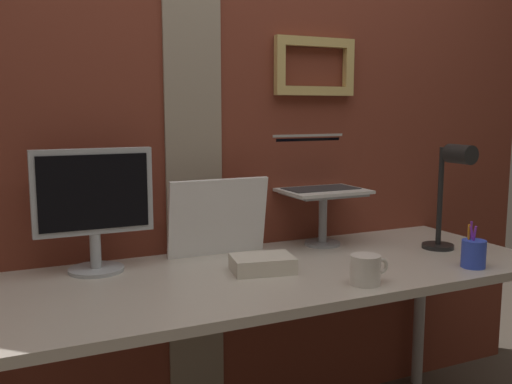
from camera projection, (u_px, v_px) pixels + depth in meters
brick_wall_back at (219, 87)px, 2.16m from camera, size 3.01×0.16×2.67m
desk at (269, 290)px, 1.89m from camera, size 1.94×0.71×0.72m
monitor at (93, 200)px, 1.84m from camera, size 0.38×0.18×0.40m
laptop_stand at (323, 210)px, 2.22m from camera, size 0.28×0.22×0.21m
laptop at (314, 176)px, 2.27m from camera, size 0.32×0.30×0.22m
whiteboard_panel at (218, 217)px, 2.06m from camera, size 0.37×0.06×0.28m
desk_lamp at (451, 185)px, 2.10m from camera, size 0.12×0.20×0.40m
pen_cup at (473, 253)px, 1.92m from camera, size 0.08×0.08×0.15m
coffee_mug at (366, 270)px, 1.73m from camera, size 0.13×0.09×0.09m
paper_clutter_stack at (262, 264)px, 1.87m from camera, size 0.22×0.17×0.05m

